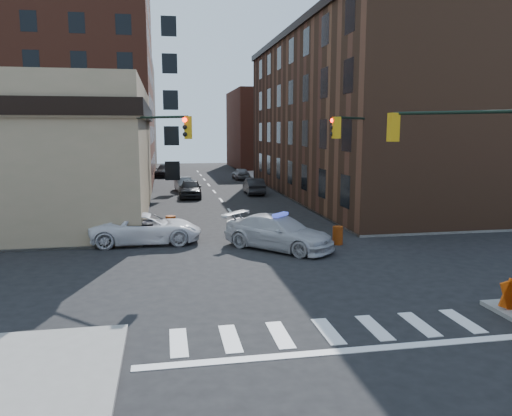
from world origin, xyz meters
name	(u,v)px	position (x,y,z in m)	size (l,w,h in m)	color
ground	(278,270)	(0.00, 0.00, 0.00)	(140.00, 140.00, 0.00)	black
sidewalk_ne	(408,182)	(23.00, 32.75, 0.07)	(34.00, 54.50, 0.15)	gray
apartment_block	(36,75)	(-18.50, 40.00, 12.00)	(25.00, 25.00, 24.00)	#59291C
commercial_row_ne	(363,119)	(13.00, 22.50, 7.00)	(14.00, 34.00, 14.00)	#503120
filler_nw	(90,117)	(-16.00, 62.00, 8.00)	(20.00, 18.00, 16.00)	brown
filler_ne	(282,130)	(14.00, 58.00, 6.00)	(16.00, 16.00, 12.00)	#59291C
signal_pole_se	(491,173)	(6.04, -5.52, 4.61)	(5.40, 5.27, 8.00)	black
signal_pole_nw	(142,164)	(-5.85, 5.34, 4.34)	(3.58, 3.67, 8.00)	black
signal_pole_ne	(360,161)	(5.84, 5.35, 4.34)	(3.67, 3.58, 8.00)	black
tree_ne_near	(294,156)	(7.50, 26.00, 3.49)	(3.00, 3.00, 4.85)	black
tree_ne_far	(275,153)	(7.50, 34.00, 3.49)	(3.00, 3.00, 4.85)	black
police_car	(279,232)	(0.90, 3.80, 0.86)	(2.41, 5.92, 1.72)	#B8B8BC
pickup	(146,228)	(-5.80, 6.35, 0.81)	(2.70, 5.86, 1.63)	white
parked_car_wnear	(190,188)	(-2.50, 24.24, 0.82)	(1.93, 4.81, 1.64)	black
parked_car_wfar	(184,184)	(-2.91, 28.72, 0.69)	(1.47, 4.20, 1.39)	gray
parked_car_wdeep	(165,171)	(-4.64, 44.70, 0.79)	(2.20, 5.41, 1.57)	black
parked_car_enear	(254,186)	(3.52, 25.49, 0.76)	(1.60, 4.59, 1.51)	black
parked_car_efar	(241,173)	(4.42, 39.51, 0.72)	(1.69, 4.21, 1.44)	gray
pedestrian_a	(132,227)	(-6.51, 6.10, 0.95)	(0.58, 0.38, 1.59)	black
pedestrian_b	(61,229)	(-10.06, 6.00, 0.98)	(0.80, 0.63, 1.66)	black
pedestrian_c	(12,223)	(-13.00, 8.04, 1.02)	(1.02, 0.42, 1.74)	#202631
barrel_road	(338,235)	(4.23, 4.21, 0.49)	(0.55, 0.55, 0.98)	#D36A09
barrel_bank	(171,225)	(-4.48, 8.62, 0.53)	(0.59, 0.59, 1.06)	#F1410B
barricade_nw_a	(122,229)	(-7.17, 7.48, 0.61)	(1.21, 0.61, 0.91)	#D7450A
barricade_nw_b	(64,235)	(-10.01, 6.41, 0.62)	(1.26, 0.63, 0.94)	#E6470A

